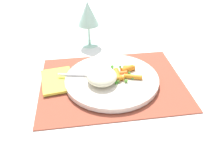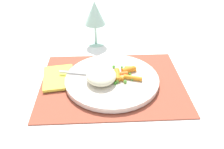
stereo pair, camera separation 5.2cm
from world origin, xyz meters
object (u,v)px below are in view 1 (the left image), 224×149
(rice_mound, at_px, (102,76))
(wine_glass, at_px, (88,15))
(carrot_portion, at_px, (123,73))
(fork, at_px, (98,76))
(plate, at_px, (112,79))
(napkin, at_px, (57,80))

(rice_mound, distance_m, wine_glass, 0.28)
(carrot_portion, height_order, fork, carrot_portion)
(plate, bearing_deg, wine_glass, 100.50)
(plate, distance_m, wine_glass, 0.28)
(plate, xyz_separation_m, rice_mound, (-0.03, -0.02, 0.02))
(rice_mound, bearing_deg, wine_glass, 93.59)
(fork, bearing_deg, carrot_portion, -1.28)
(plate, relative_size, rice_mound, 2.94)
(plate, distance_m, rice_mound, 0.04)
(wine_glass, bearing_deg, plate, -79.50)
(fork, bearing_deg, napkin, 172.99)
(plate, xyz_separation_m, fork, (-0.04, 0.01, 0.01))
(rice_mound, relative_size, wine_glass, 0.56)
(rice_mound, distance_m, carrot_portion, 0.07)
(rice_mound, xyz_separation_m, wine_glass, (-0.02, 0.27, 0.08))
(plate, height_order, wine_glass, wine_glass)
(rice_mound, height_order, carrot_portion, rice_mound)
(rice_mound, height_order, fork, rice_mound)
(carrot_portion, relative_size, wine_glass, 0.60)
(wine_glass, bearing_deg, carrot_portion, -72.42)
(carrot_portion, xyz_separation_m, wine_glass, (-0.08, 0.25, 0.09))
(fork, xyz_separation_m, wine_glass, (-0.01, 0.25, 0.09))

